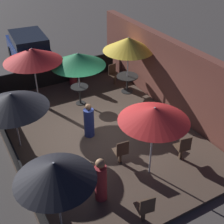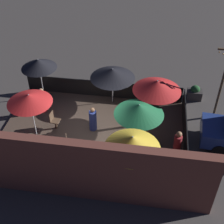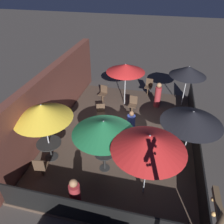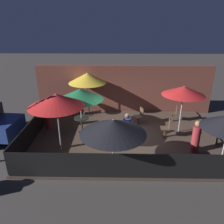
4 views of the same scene
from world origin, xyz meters
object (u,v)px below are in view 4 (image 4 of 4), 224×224
Objects in this scene: patio_umbrella_0 at (87,78)px; patio_umbrella_1 at (80,94)px; patio_chair_4 at (174,113)px; dining_table_0 at (89,105)px; patio_umbrella_5 at (113,127)px; patio_umbrella_2 at (184,91)px; patio_chair_2 at (167,127)px; patio_umbrella_4 at (56,100)px; patron_2 at (196,137)px; dining_table_1 at (82,121)px; patron_1 at (127,128)px; patio_chair_3 at (72,107)px; patio_chair_0 at (220,134)px; patron_0 at (48,117)px; patio_chair_1 at (140,116)px.

patio_umbrella_1 is at bearing -91.86° from patio_umbrella_0.
dining_table_0 is at bearing -0.00° from patio_chair_4.
patio_umbrella_5 is (1.54, -2.90, -0.19)m from patio_umbrella_1.
patio_umbrella_1 is at bearing 118.00° from patio_umbrella_5.
patio_umbrella_2 is 2.49× the size of patio_chair_2.
patio_umbrella_1 reaches higher than patio_umbrella_5.
patio_chair_2 is at bearing -33.89° from dining_table_0.
patio_umbrella_4 is 5.76m from patron_2.
patron_1 reaches higher than dining_table_1.
dining_table_1 is (-1.54, 2.90, -1.15)m from patio_umbrella_5.
patio_chair_2 reaches higher than dining_table_0.
patio_umbrella_5 reaches higher than patio_chair_4.
patio_chair_3 is (-5.57, 1.91, -1.59)m from patio_umbrella_2.
patio_umbrella_4 is 3.13× the size of dining_table_1.
patron_2 is (5.55, -0.07, -1.53)m from patio_umbrella_4.
dining_table_0 is 0.98× the size of patio_chair_0.
patron_0 is (-1.74, 0.43, -0.01)m from dining_table_1.
patron_0 is 6.92m from patron_2.
patio_umbrella_0 is at bearing -151.01° from patron_1.
patron_1 is (2.06, -2.81, -1.59)m from patio_umbrella_0.
dining_table_0 is 0.73× the size of patron_0.
patron_1 is (-2.59, -1.96, 0.06)m from patio_chair_4.
patron_0 is at bearing -1.05° from patio_chair_0.
patio_umbrella_2 is 2.56m from patio_chair_1.
patio_umbrella_4 is at bearing -113.99° from dining_table_1.
patron_1 reaches higher than dining_table_0.
patron_1 is (3.01, -2.67, 0.08)m from patio_chair_3.
patio_chair_3 is at bearing -21.09° from patio_chair_2.
patio_umbrella_1 is 2.57m from dining_table_0.
dining_table_0 is (0.00, -0.00, -1.56)m from patio_umbrella_0.
patio_umbrella_5 is 1.64× the size of patron_2.
patio_chair_4 is at bearing 88.76° from patio_umbrella_2.
patio_umbrella_2 is 6.10m from patio_chair_3.
patio_chair_1 is at bearing 34.91° from patio_umbrella_4.
patio_umbrella_5 is 5.09m from patio_chair_0.
patio_umbrella_4 is 4.61m from patio_chair_1.
patio_chair_4 is (5.59, -0.71, 0.01)m from patio_chair_3.
patio_umbrella_4 reaches higher than patio_chair_3.
patio_chair_4 is at bearing -50.18° from patio_chair_0.
patio_chair_4 reaches higher than dining_table_1.
patron_1 is at bearing 17.78° from patio_umbrella_4.
patio_chair_3 is at bearing 142.54° from patron_2.
dining_table_1 is (-0.07, -2.19, 0.00)m from dining_table_0.
patio_chair_2 is at bearing 76.82° from patio_chair_4.
patio_chair_1 is (2.85, 0.95, -1.44)m from patio_umbrella_1.
patio_chair_0 is 1.04× the size of patio_chair_3.
patron_0 is (-5.69, 0.85, 0.09)m from patio_chair_2.
patio_umbrella_4 is at bearing -95.10° from patio_chair_3.
patio_umbrella_2 is at bearing -30.05° from patron_0.
patio_umbrella_5 is (1.47, -5.09, -0.41)m from patio_umbrella_0.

